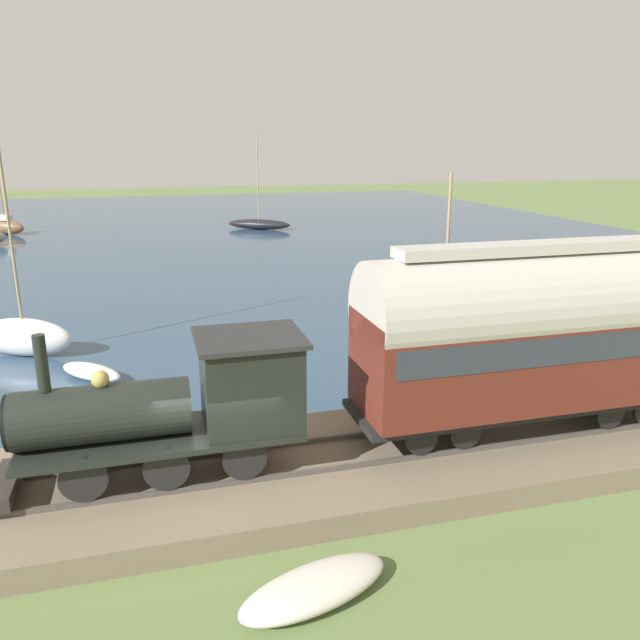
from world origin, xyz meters
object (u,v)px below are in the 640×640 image
Objects in this scene: sailboat_brown at (5,226)px; sailboat_red at (442,345)px; sailboat_white at (24,335)px; beached_dinghy at (315,588)px; passenger_coach at (531,330)px; rowboat_off_pier at (91,372)px; sailboat_black at (259,224)px; rowboat_far_out at (231,346)px; steam_locomotive at (185,400)px.

sailboat_red is at bearing -119.96° from sailboat_brown.
sailboat_brown is (33.90, 6.94, -0.08)m from sailboat_white.
beached_dinghy is at bearing -131.18° from sailboat_white.
rowboat_off_pier is (7.93, 10.70, -2.88)m from passenger_coach.
passenger_coach is 3.72× the size of rowboat_off_pier.
sailboat_red is at bearing -7.68° from passenger_coach.
sailboat_black is (42.62, -0.94, -2.65)m from passenger_coach.
sailboat_red is (-38.80, -20.92, 0.06)m from sailboat_brown.
sailboat_white is (11.04, 13.15, -2.37)m from passenger_coach.
rowboat_far_out is 0.66× the size of beached_dinghy.
passenger_coach is at bearing -90.00° from steam_locomotive.
rowboat_off_pier is (-34.69, 11.63, -0.23)m from sailboat_black.
sailboat_black is 3.54× the size of rowboat_off_pier.
passenger_coach is 1.34× the size of sailboat_red.
sailboat_black reaches higher than rowboat_far_out.
sailboat_black reaches higher than sailboat_red.
sailboat_black is 4.19× the size of rowboat_far_out.
rowboat_far_out is (-1.34, -7.22, -0.61)m from sailboat_white.
sailboat_red reaches higher than steam_locomotive.
rowboat_far_out is at bearing -1.69° from beached_dinghy.
steam_locomotive is at bearing 90.00° from passenger_coach.
beached_dinghy is (-14.82, -6.83, -0.55)m from sailboat_white.
steam_locomotive is 12.23m from sailboat_white.
sailboat_white is at bearing 89.23° from rowboat_far_out.
beached_dinghy is (-11.71, -4.37, -0.04)m from rowboat_off_pier.
sailboat_brown is 2.81× the size of rowboat_off_pier.
beached_dinghy is at bearing -132.51° from sailboat_brown.
sailboat_red is 12.24m from beached_dinghy.
passenger_coach is 49.29m from sailboat_brown.
sailboat_red reaches higher than passenger_coach.
steam_locomotive is 10.16m from rowboat_far_out.
beached_dinghy is (-13.48, 0.40, 0.06)m from rowboat_far_out.
rowboat_off_pier reaches higher than rowboat_far_out.
rowboat_far_out is at bearing 31.44° from passenger_coach.
rowboat_off_pier is (-3.11, -2.46, -0.51)m from sailboat_white.
sailboat_brown is 38.18m from rowboat_off_pier.
rowboat_far_out is at bearing 34.23° from sailboat_red.
sailboat_brown is at bearing 0.36° from sailboat_red.
sailboat_white is at bearing 24.55° from steam_locomotive.
passenger_coach reaches higher than rowboat_far_out.
sailboat_brown is at bearing 15.78° from beached_dinghy.
steam_locomotive is 0.71× the size of sailboat_white.
passenger_coach is (0.00, -8.11, 0.89)m from steam_locomotive.
passenger_coach is 7.93m from beached_dinghy.
rowboat_off_pier is at bearing -134.04° from sailboat_brown.
steam_locomotive is 46.54m from sailboat_brown.
sailboat_brown is 21.16m from sailboat_black.
steam_locomotive is 4.65m from beached_dinghy.
sailboat_black is 2.76× the size of beached_dinghy.
sailboat_red is 2.77× the size of rowboat_off_pier.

